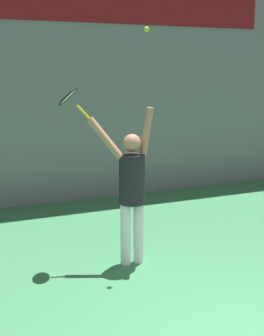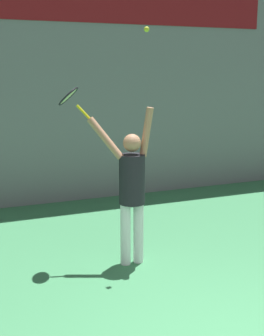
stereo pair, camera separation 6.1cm
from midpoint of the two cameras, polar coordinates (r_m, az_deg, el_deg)
back_wall at (r=8.84m, az=-7.34°, el=11.99°), size 18.00×0.10×5.00m
tennis_player at (r=5.89m, az=-0.36°, el=-2.10°), size 0.80×0.48×2.02m
tennis_racket at (r=5.85m, az=-7.93°, el=8.49°), size 0.43×0.40×0.41m
tennis_ball at (r=5.75m, az=1.47°, el=16.55°), size 0.06×0.06×0.06m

